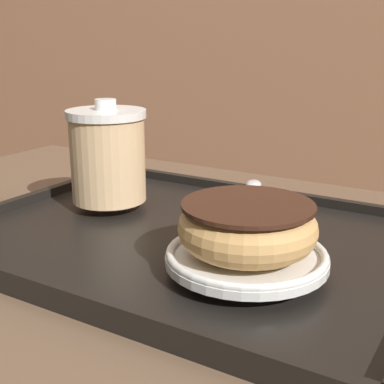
# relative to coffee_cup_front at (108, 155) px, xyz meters

# --- Properties ---
(cafe_table) EXTENTS (1.05, 0.71, 0.75)m
(cafe_table) POSITION_rel_coffee_cup_front_xyz_m (0.11, -0.05, -0.24)
(cafe_table) COLOR brown
(cafe_table) RESTS_ON ground_plane
(serving_tray) EXTENTS (0.52, 0.38, 0.02)m
(serving_tray) POSITION_rel_coffee_cup_front_xyz_m (0.14, -0.03, -0.08)
(serving_tray) COLOR black
(serving_tray) RESTS_ON cafe_table
(coffee_cup_front) EXTENTS (0.10, 0.10, 0.13)m
(coffee_cup_front) POSITION_rel_coffee_cup_front_xyz_m (0.00, 0.00, 0.00)
(coffee_cup_front) COLOR #E0B784
(coffee_cup_front) RESTS_ON serving_tray
(plate_with_chocolate_donut) EXTENTS (0.15, 0.15, 0.01)m
(plate_with_chocolate_donut) POSITION_rel_coffee_cup_front_xyz_m (0.24, -0.09, -0.05)
(plate_with_chocolate_donut) COLOR white
(plate_with_chocolate_donut) RESTS_ON serving_tray
(donut_chocolate_glazed) EXTENTS (0.13, 0.13, 0.05)m
(donut_chocolate_glazed) POSITION_rel_coffee_cup_front_xyz_m (0.24, -0.09, -0.02)
(donut_chocolate_glazed) COLOR tan
(donut_chocolate_glazed) RESTS_ON plate_with_chocolate_donut
(spoon) EXTENTS (0.08, 0.16, 0.01)m
(spoon) POSITION_rel_coffee_cup_front_xyz_m (0.15, 0.12, -0.06)
(spoon) COLOR silver
(spoon) RESTS_ON serving_tray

